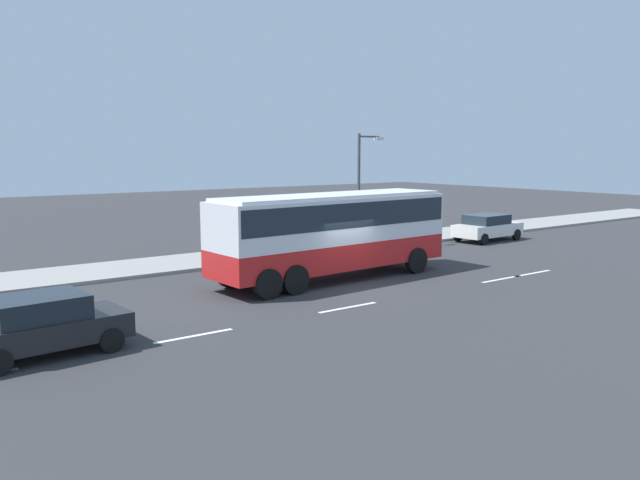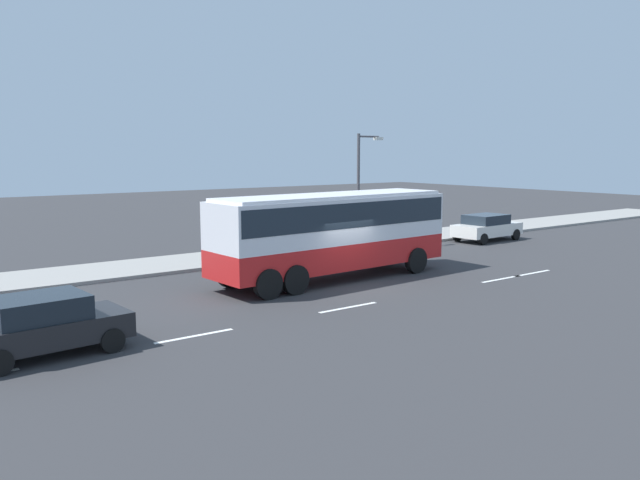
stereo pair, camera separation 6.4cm
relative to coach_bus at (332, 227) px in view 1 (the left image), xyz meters
name	(u,v)px [view 1 (the left image)]	position (x,y,z in m)	size (l,w,h in m)	color
ground_plane	(350,285)	(-0.18, -1.35, -2.15)	(120.00, 120.00, 0.00)	#333335
sidewalk_curb	(245,256)	(-0.18, 6.82, -2.08)	(80.00, 4.00, 0.15)	gray
lane_centreline	(280,320)	(-5.13, -4.07, -2.15)	(29.83, 0.16, 0.01)	white
coach_bus	(332,227)	(0.00, 0.00, 0.00)	(10.63, 3.26, 3.47)	red
car_black_sedan	(43,324)	(-11.85, -3.37, -1.33)	(4.15, 2.23, 1.56)	black
car_white_minivan	(487,227)	(14.13, 3.62, -1.34)	(4.50, 2.20, 1.54)	white
pedestrian_near_curb	(274,234)	(1.49, 6.83, -1.14)	(0.32, 0.32, 1.51)	brown
street_lamp	(362,181)	(6.11, 5.46, 1.46)	(1.69, 0.24, 5.94)	#47474C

